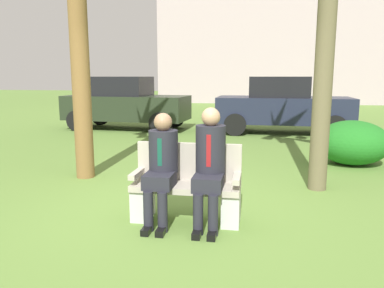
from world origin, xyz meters
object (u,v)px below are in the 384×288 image
Objects in this scene: parked_car_far at (282,105)px; seated_man_left at (162,162)px; seated_man_right at (210,161)px; shrub_near_bench at (352,143)px; parked_car_near at (126,103)px; park_bench at (187,188)px.

seated_man_left is at bearing -103.16° from parked_car_far.
seated_man_right is 0.98× the size of shrub_near_bench.
parked_car_far is (1.20, 7.47, 0.09)m from seated_man_right.
shrub_near_bench is at bearing -74.31° from parked_car_far.
seated_man_right is 0.34× the size of parked_car_far.
park_bench is at bearing -65.17° from parked_car_near.
park_bench is 8.15m from parked_car_near.
park_bench is 0.92× the size of shrub_near_bench.
seated_man_left is at bearing -129.30° from shrub_near_bench.
park_bench is at bearing -101.37° from parked_car_far.
parked_car_far is (-1.12, 3.98, 0.41)m from shrub_near_bench.
parked_car_far reaches higher than shrub_near_bench.
seated_man_left is 0.95× the size of seated_man_right.
seated_man_right reaches higher than seated_man_left.
parked_car_near is 1.02× the size of parked_car_far.
shrub_near_bench is (2.87, 3.50, -0.28)m from seated_man_left.
shrub_near_bench is 7.24m from parked_car_near.
parked_car_far is (1.75, 7.48, 0.13)m from seated_man_left.
seated_man_left is 0.32× the size of parked_car_near.
parked_car_near reaches higher than shrub_near_bench.
seated_man_left is (-0.27, -0.12, 0.32)m from park_bench.
parked_car_near is (-3.42, 7.39, 0.45)m from park_bench.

